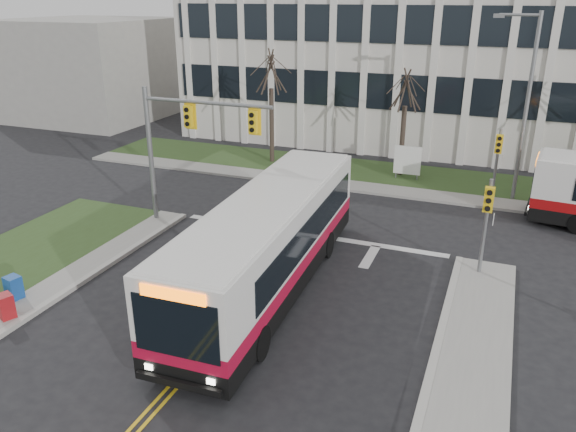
# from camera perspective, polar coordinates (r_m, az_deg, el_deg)

# --- Properties ---
(ground) EXTENTS (120.00, 120.00, 0.00)m
(ground) POSITION_cam_1_polar(r_m,az_deg,el_deg) (18.16, -6.62, -11.59)
(ground) COLOR black
(ground) RESTS_ON ground
(sidewalk_cross) EXTENTS (44.00, 1.60, 0.14)m
(sidewalk_cross) POSITION_cam_1_polar(r_m,az_deg,el_deg) (30.21, 15.75, 1.81)
(sidewalk_cross) COLOR #9E9B93
(sidewalk_cross) RESTS_ON ground
(building_lawn) EXTENTS (44.00, 5.00, 0.12)m
(building_lawn) POSITION_cam_1_polar(r_m,az_deg,el_deg) (32.87, 16.33, 3.33)
(building_lawn) COLOR #30471E
(building_lawn) RESTS_ON ground
(office_building) EXTENTS (40.00, 16.00, 12.00)m
(office_building) POSITION_cam_1_polar(r_m,az_deg,el_deg) (43.50, 18.98, 15.39)
(office_building) COLOR silver
(office_building) RESTS_ON ground
(building_annex) EXTENTS (12.00, 12.00, 8.00)m
(building_annex) POSITION_cam_1_polar(r_m,az_deg,el_deg) (51.92, -19.30, 13.97)
(building_annex) COLOR #9E9B93
(building_annex) RESTS_ON ground
(mast_arm_signal) EXTENTS (6.11, 0.38, 6.20)m
(mast_arm_signal) POSITION_cam_1_polar(r_m,az_deg,el_deg) (24.90, -10.84, 8.16)
(mast_arm_signal) COLOR slate
(mast_arm_signal) RESTS_ON ground
(signal_pole_near) EXTENTS (0.34, 0.39, 3.80)m
(signal_pole_near) POSITION_cam_1_polar(r_m,az_deg,el_deg) (21.48, 19.54, 0.18)
(signal_pole_near) COLOR slate
(signal_pole_near) RESTS_ON ground
(signal_pole_far) EXTENTS (0.34, 0.39, 3.80)m
(signal_pole_far) POSITION_cam_1_polar(r_m,az_deg,el_deg) (29.60, 20.50, 5.79)
(signal_pole_far) COLOR slate
(signal_pole_far) RESTS_ON ground
(streetlight) EXTENTS (2.15, 0.25, 9.20)m
(streetlight) POSITION_cam_1_polar(r_m,az_deg,el_deg) (29.84, 22.86, 10.91)
(streetlight) COLOR slate
(streetlight) RESTS_ON ground
(directory_sign) EXTENTS (1.50, 0.12, 2.00)m
(directory_sign) POSITION_cam_1_polar(r_m,az_deg,el_deg) (32.36, 12.04, 5.51)
(directory_sign) COLOR slate
(directory_sign) RESTS_ON ground
(tree_left) EXTENTS (1.80, 1.80, 7.70)m
(tree_left) POSITION_cam_1_polar(r_m,az_deg,el_deg) (34.31, -1.73, 14.29)
(tree_left) COLOR #42352B
(tree_left) RESTS_ON ground
(tree_mid) EXTENTS (1.80, 1.80, 6.82)m
(tree_mid) POSITION_cam_1_polar(r_m,az_deg,el_deg) (32.32, 11.90, 12.27)
(tree_mid) COLOR #42352B
(tree_mid) RESTS_ON ground
(bus_main) EXTENTS (3.26, 12.84, 3.40)m
(bus_main) POSITION_cam_1_polar(r_m,az_deg,el_deg) (19.72, -1.97, -2.97)
(bus_main) COLOR silver
(bus_main) RESTS_ON ground
(newspaper_box_blue) EXTENTS (0.59, 0.55, 0.95)m
(newspaper_box_blue) POSITION_cam_1_polar(r_m,az_deg,el_deg) (21.57, -26.07, -6.69)
(newspaper_box_blue) COLOR #154391
(newspaper_box_blue) RESTS_ON ground
(newspaper_box_red) EXTENTS (0.64, 0.61, 0.95)m
(newspaper_box_red) POSITION_cam_1_polar(r_m,az_deg,el_deg) (20.47, -26.73, -8.34)
(newspaper_box_red) COLOR maroon
(newspaper_box_red) RESTS_ON ground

